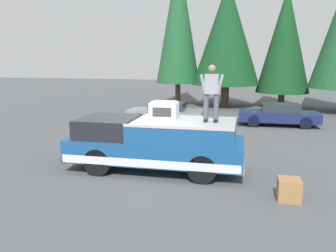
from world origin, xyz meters
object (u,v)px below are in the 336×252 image
object	(u,v)px
pickup_truck	(156,143)
parked_car_navy	(279,115)
compressor_unit	(164,110)
wooden_crate	(289,190)
parked_car_grey	(166,113)
person_on_truck_bed	(211,92)

from	to	relation	value
pickup_truck	parked_car_navy	xyz separation A→B (m)	(8.54, -4.54, -0.29)
compressor_unit	wooden_crate	size ratio (longest dim) A/B	1.50
pickup_truck	compressor_unit	xyz separation A→B (m)	(0.13, -0.25, 1.05)
parked_car_navy	pickup_truck	bearing A→B (deg)	152.03
parked_car_grey	wooden_crate	size ratio (longest dim) A/B	7.32
parked_car_navy	wooden_crate	bearing A→B (deg)	176.26
person_on_truck_bed	compressor_unit	bearing A→B (deg)	82.67
compressor_unit	wooden_crate	bearing A→B (deg)	-115.57
person_on_truck_bed	parked_car_navy	size ratio (longest dim) A/B	0.41
person_on_truck_bed	wooden_crate	size ratio (longest dim) A/B	3.02
compressor_unit	parked_car_grey	xyz separation A→B (m)	(7.80, 1.68, -1.35)
person_on_truck_bed	wooden_crate	world-z (taller)	person_on_truck_bed
compressor_unit	parked_car_grey	world-z (taller)	compressor_unit
person_on_truck_bed	parked_car_grey	world-z (taller)	person_on_truck_bed
parked_car_navy	parked_car_grey	bearing A→B (deg)	95.93
pickup_truck	parked_car_grey	size ratio (longest dim) A/B	1.35
parked_car_navy	person_on_truck_bed	bearing A→B (deg)	161.93
parked_car_navy	wooden_crate	world-z (taller)	parked_car_navy
person_on_truck_bed	parked_car_navy	bearing A→B (deg)	-18.07
person_on_truck_bed	wooden_crate	bearing A→B (deg)	-125.74
parked_car_grey	parked_car_navy	bearing A→B (deg)	-84.07
person_on_truck_bed	parked_car_grey	size ratio (longest dim) A/B	0.41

